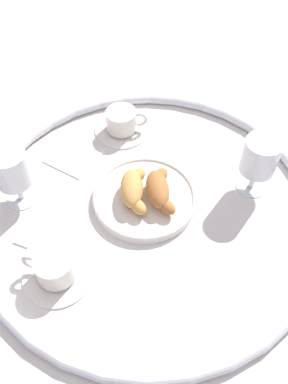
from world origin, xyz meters
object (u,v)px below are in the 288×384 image
Objects in this scene: croissant_large at (133,189)px; coffee_cup_near at (55,269)px; croissant_small at (158,190)px; sugar_packet at (26,235)px; pastry_plate at (144,198)px; juice_glass_right at (259,159)px; juice_glass_left at (11,171)px; coffee_cup_far at (122,123)px; folded_napkin at (74,155)px.

coffee_cup_near is (0.19, -0.14, -0.01)m from croissant_large.
sugar_packet is at bearing -70.51° from croissant_small.
croissant_small is 1.00× the size of coffee_cup_near.
juice_glass_right is at bearing 100.34° from pastry_plate.
sugar_packet is (0.10, -0.24, -0.01)m from pastry_plate.
croissant_small is 0.31m from juice_glass_left.
croissant_large reaches higher than coffee_cup_near.
pastry_plate is 0.28m from juice_glass_left.
juice_glass_left is (0.22, -0.21, 0.07)m from coffee_cup_far.
juice_glass_left is at bearing -90.34° from croissant_small.
juice_glass_right is (-0.23, 0.40, 0.07)m from coffee_cup_near.
folded_napkin is at bearing -175.54° from sugar_packet.
coffee_cup_near is at bearing -14.48° from coffee_cup_far.
coffee_cup_far reaches higher than sugar_packet.
croissant_small is (0.00, 0.03, 0.03)m from pastry_plate.
coffee_cup_near is 2.72× the size of sugar_packet.
coffee_cup_near is 0.97× the size of juice_glass_right.
croissant_small is 0.29m from sugar_packet.
coffee_cup_far is (-0.22, -0.09, -0.01)m from croissant_small.
juice_glass_right is 1.27× the size of folded_napkin.
croissant_large reaches higher than sugar_packet.
croissant_small reaches higher than sugar_packet.
juice_glass_left reaches higher than folded_napkin.
pastry_plate is 0.04m from croissant_small.
sugar_packet is (-0.09, -0.08, -0.02)m from coffee_cup_near.
pastry_plate is 0.26m from juice_glass_right.
folded_napkin is at bearing -131.78° from croissant_large.
coffee_cup_far is 0.97× the size of juice_glass_right.
croissant_large is 0.98× the size of juice_glass_left.
juice_glass_right is 0.51m from sugar_packet.
coffee_cup_far is at bearing 165.52° from coffee_cup_near.
croissant_large is at bearing 142.83° from coffee_cup_near.
pastry_plate is at bearing -79.66° from juice_glass_right.
croissant_large is at bearing 48.22° from folded_napkin.
croissant_large and croissant_small have the same top height.
coffee_cup_far is 0.15m from folded_napkin.
coffee_cup_near and coffee_cup_far have the same top height.
croissant_small is at bearing 89.72° from pastry_plate.
croissant_small is 0.22m from juice_glass_right.
croissant_small is 0.97× the size of juice_glass_right.
coffee_cup_near is 0.32m from folded_napkin.
croissant_large is 0.20m from folded_napkin.
croissant_large is 0.23m from coffee_cup_near.
sugar_packet is at bearing -29.63° from coffee_cup_far.
coffee_cup_near reaches higher than sugar_packet.
croissant_small reaches higher than coffee_cup_near.
coffee_cup_near is at bearing -41.77° from pastry_plate.
juice_glass_right is (-0.04, 0.21, 0.05)m from croissant_small.
juice_glass_left reaches higher than croissant_large.
coffee_cup_near is 0.22m from juice_glass_left.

